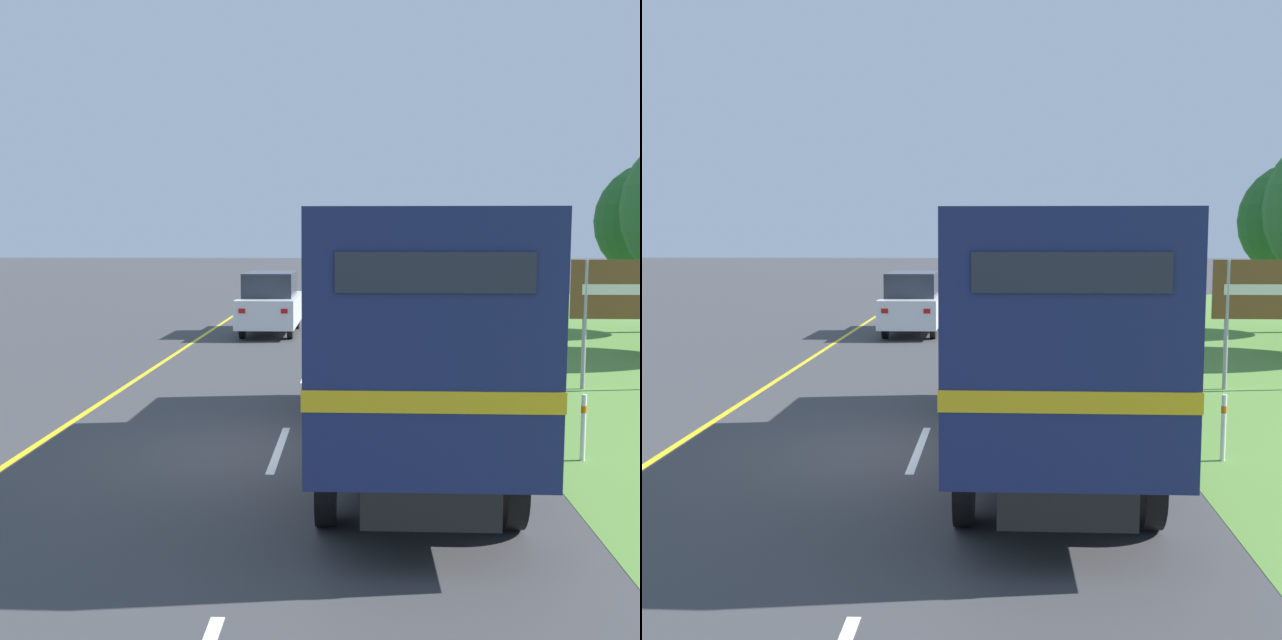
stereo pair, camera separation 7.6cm
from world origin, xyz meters
The scene contains 11 objects.
ground_plane centered at (0.00, 0.00, 0.00)m, with size 200.00×200.00×0.00m, color #3D3D3F.
edge_line_yellow centered at (-3.70, 7.79, 0.00)m, with size 0.12×48.44×0.01m, color yellow.
centre_dash_near centered at (0.00, 0.20, 0.00)m, with size 0.12×2.60×0.01m, color white.
centre_dash_mid_a centered at (0.00, 6.80, 0.00)m, with size 0.12×2.60×0.01m, color white.
centre_dash_mid_b centered at (0.00, 13.40, 0.00)m, with size 0.12×2.60×0.01m, color white.
centre_dash_far centered at (0.00, 20.00, 0.00)m, with size 0.12×2.60×0.01m, color white.
centre_dash_farthest centered at (0.00, 26.60, 0.00)m, with size 0.12×2.60×0.01m, color white.
horse_trailer_truck centered at (1.82, -0.26, 1.94)m, with size 2.35×8.85×3.42m.
lead_car_white centered at (-1.61, 14.21, 1.00)m, with size 1.80×4.40×1.99m.
highway_sign centered at (6.58, 5.13, 1.96)m, with size 2.02×0.09×3.02m.
delineator_post centered at (4.34, -0.24, 0.51)m, with size 0.08×0.08×0.95m.
Camera 2 is at (1.21, -11.43, 3.17)m, focal length 45.00 mm.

